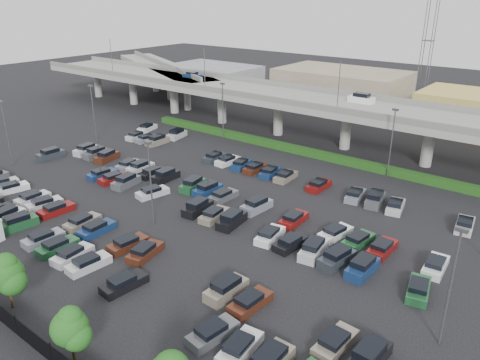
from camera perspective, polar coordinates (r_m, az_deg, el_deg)
name	(u,v)px	position (r m, az deg, el deg)	size (l,w,h in m)	color
ground	(199,202)	(61.86, -4.97, -2.64)	(280.00, 280.00, 0.00)	black
overpass	(320,105)	(84.66, 9.79, 8.97)	(150.00, 13.00, 15.80)	gray
on_ramp	(163,69)	(124.99, -9.40, 13.16)	(50.93, 30.13, 8.80)	gray
hedge	(299,150)	(80.38, 7.20, 3.64)	(66.00, 1.60, 1.10)	#163B11
parked_cars	(174,204)	(60.13, -8.11, -2.90)	(63.24, 41.66, 1.67)	gray
light_poles	(185,147)	(63.60, -6.67, 4.04)	(66.90, 48.38, 10.30)	#4F5055
distant_buildings	(442,103)	(108.17, 23.40, 8.59)	(138.00, 24.00, 9.00)	gray
comm_tower	(429,38)	(120.31, 22.00, 15.78)	(2.40, 2.40, 30.00)	#4F5055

